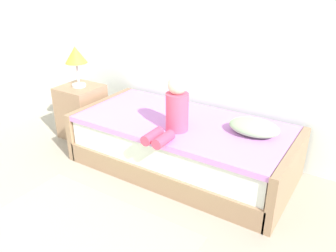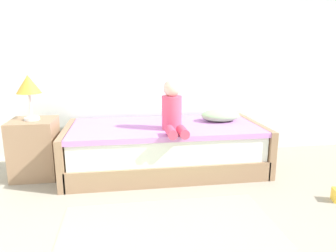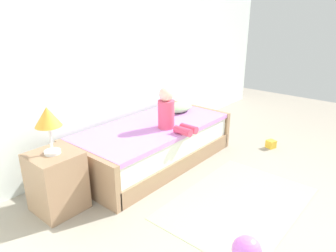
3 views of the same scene
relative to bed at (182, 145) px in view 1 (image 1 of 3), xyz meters
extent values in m
cube|color=silver|center=(-0.09, 0.60, 1.20)|extent=(7.20, 0.10, 2.90)
cube|color=#997556|center=(0.00, 0.00, -0.15)|extent=(2.00, 1.00, 0.20)
cube|color=white|center=(0.00, 0.00, 0.08)|extent=(1.94, 0.94, 0.25)
cube|color=#C67FD1|center=(0.00, 0.00, 0.23)|extent=(1.98, 0.98, 0.05)
cube|color=#997556|center=(-1.02, 0.00, 0.00)|extent=(0.07, 1.00, 0.50)
cube|color=#997556|center=(1.02, 0.00, 0.00)|extent=(0.07, 1.00, 0.50)
cube|color=#997556|center=(-1.35, 0.01, 0.05)|extent=(0.44, 0.44, 0.60)
cylinder|color=silver|center=(-1.35, 0.01, 0.37)|extent=(0.15, 0.15, 0.03)
cylinder|color=silver|center=(-1.35, 0.01, 0.50)|extent=(0.02, 0.02, 0.24)
cone|color=#F29E33|center=(-1.35, 0.01, 0.71)|extent=(0.24, 0.24, 0.18)
cylinder|color=#E04C6B|center=(0.05, -0.18, 0.42)|extent=(0.20, 0.20, 0.34)
sphere|color=beige|center=(0.05, -0.18, 0.67)|extent=(0.17, 0.17, 0.17)
cylinder|color=#D83F60|center=(-0.01, -0.48, 0.30)|extent=(0.09, 0.22, 0.09)
cylinder|color=#D83F60|center=(0.10, -0.48, 0.30)|extent=(0.09, 0.22, 0.09)
ellipsoid|color=#99CC8C|center=(0.65, 0.10, 0.32)|extent=(0.44, 0.30, 0.13)
cube|color=#B2D189|center=(-0.13, -1.30, -0.24)|extent=(1.60, 1.10, 0.01)
camera|label=1|loc=(1.47, -2.55, 1.57)|focal=36.68mm
camera|label=2|loc=(-0.45, -3.22, 1.03)|focal=33.17mm
camera|label=3|loc=(-2.66, -2.49, 1.60)|focal=33.29mm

